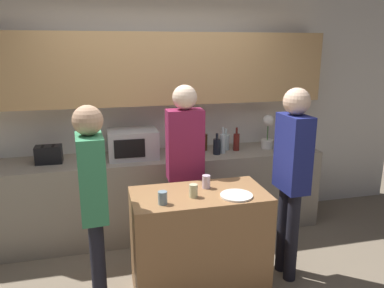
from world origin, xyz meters
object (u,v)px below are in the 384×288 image
object	(u,v)px
toaster	(49,154)
person_left	(185,158)
cup_1	(193,191)
person_center	(292,168)
microwave	(133,144)
plate_on_island	(236,195)
cup_2	(206,182)
bottle_3	(226,142)
bottle_4	(236,142)
cup_0	(163,198)
bottle_0	(204,142)
bottle_2	(223,143)
bottle_1	(217,146)
person_right	(93,195)
potted_plant	(268,132)

from	to	relation	value
toaster	person_left	bearing A→B (deg)	-24.92
cup_1	person_center	size ratio (longest dim) A/B	0.06
microwave	plate_on_island	size ratio (longest dim) A/B	2.00
cup_1	cup_2	bearing A→B (deg)	47.01
bottle_3	bottle_4	size ratio (longest dim) A/B	0.92
cup_0	person_center	world-z (taller)	person_center
bottle_4	person_center	bearing A→B (deg)	-85.21
toaster	bottle_0	size ratio (longest dim) A/B	0.99
bottle_0	cup_1	xyz separation A→B (m)	(-0.45, -1.30, -0.05)
plate_on_island	cup_2	bearing A→B (deg)	128.45
bottle_2	cup_0	bearing A→B (deg)	-125.93
bottle_1	person_right	xyz separation A→B (m)	(-1.31, -1.10, -0.00)
cup_1	cup_2	xyz separation A→B (m)	(0.15, 0.16, 0.00)
bottle_2	person_right	distance (m)	1.79
cup_1	person_right	size ratio (longest dim) A/B	0.06
bottle_3	bottle_4	bearing A→B (deg)	-32.22
person_center	person_right	xyz separation A→B (m)	(-1.67, -0.08, -0.05)
plate_on_island	cup_0	xyz separation A→B (m)	(-0.60, -0.01, 0.04)
bottle_2	bottle_4	bearing A→B (deg)	19.33
toaster	potted_plant	bearing A→B (deg)	0.00
bottle_0	cup_2	bearing A→B (deg)	-104.83
bottle_2	person_right	size ratio (longest dim) A/B	0.18
bottle_1	bottle_3	bearing A→B (deg)	46.02
bottle_1	person_right	world-z (taller)	person_right
bottle_3	plate_on_island	bearing A→B (deg)	-105.27
microwave	person_center	xyz separation A→B (m)	(1.26, -1.12, -0.01)
bottle_3	cup_2	xyz separation A→B (m)	(-0.55, -1.11, -0.04)
bottle_3	toaster	bearing A→B (deg)	-178.27
cup_1	person_center	distance (m)	0.91
toaster	person_center	size ratio (longest dim) A/B	0.15
cup_2	person_left	world-z (taller)	person_left
potted_plant	person_left	distance (m)	1.27
microwave	bottle_3	world-z (taller)	microwave
bottle_3	microwave	bearing A→B (deg)	-176.81
microwave	bottle_1	distance (m)	0.92
microwave	bottle_0	distance (m)	0.82
bottle_3	person_left	distance (m)	0.91
bottle_3	cup_0	bearing A→B (deg)	-125.48
plate_on_island	cup_1	xyz separation A→B (m)	(-0.34, 0.07, 0.05)
bottle_0	bottle_4	xyz separation A→B (m)	(0.36, -0.09, 0.00)
bottle_2	person_center	world-z (taller)	person_center
microwave	cup_2	bearing A→B (deg)	-63.96
microwave	potted_plant	size ratio (longest dim) A/B	1.32
person_left	person_center	bearing A→B (deg)	148.26
person_right	potted_plant	bearing A→B (deg)	117.57
person_right	cup_2	bearing A→B (deg)	95.41
microwave	cup_0	size ratio (longest dim) A/B	5.14
toaster	person_center	world-z (taller)	person_center
person_center	plate_on_island	bearing A→B (deg)	104.35
microwave	potted_plant	bearing A→B (deg)	0.06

